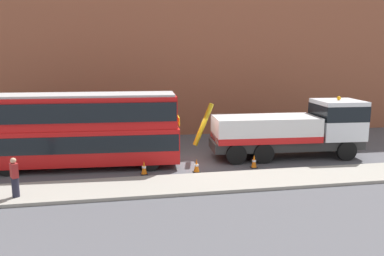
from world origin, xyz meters
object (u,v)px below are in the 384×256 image
traffic_cone_near_bus (144,168)px  traffic_cone_near_truck (254,162)px  recovery_tow_truck (294,129)px  pedestrian_onlooker (15,178)px  traffic_cone_midway (197,166)px  double_decker_bus (76,128)px

traffic_cone_near_bus → traffic_cone_near_truck: size_ratio=1.00×
recovery_tow_truck → pedestrian_onlooker: (-14.65, -4.53, -0.77)m
recovery_tow_truck → traffic_cone_midway: recovery_tow_truck is taller
pedestrian_onlooker → double_decker_bus: bearing=37.4°
traffic_cone_near_truck → double_decker_bus: bearing=169.4°
traffic_cone_near_truck → recovery_tow_truck: bearing=29.7°
traffic_cone_near_bus → traffic_cone_midway: same height
traffic_cone_near_bus → traffic_cone_midway: (2.74, -0.13, 0.00)m
traffic_cone_near_bus → traffic_cone_near_truck: same height
traffic_cone_near_truck → traffic_cone_near_bus: bearing=-178.7°
recovery_tow_truck → pedestrian_onlooker: size_ratio=5.97×
recovery_tow_truck → pedestrian_onlooker: recovery_tow_truck is taller
recovery_tow_truck → traffic_cone_midway: size_ratio=14.18×
traffic_cone_near_bus → traffic_cone_near_truck: (6.00, 0.13, 0.00)m
pedestrian_onlooker → traffic_cone_near_bus: 6.21m
traffic_cone_near_bus → traffic_cone_near_truck: bearing=1.3°
double_decker_bus → traffic_cone_midway: size_ratio=15.48×
pedestrian_onlooker → traffic_cone_near_truck: bearing=-14.3°
double_decker_bus → traffic_cone_near_bus: (3.47, -1.91, -1.89)m
pedestrian_onlooker → traffic_cone_near_bus: size_ratio=2.38×
traffic_cone_midway → traffic_cone_near_truck: same height
double_decker_bus → pedestrian_onlooker: double_decker_bus is taller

